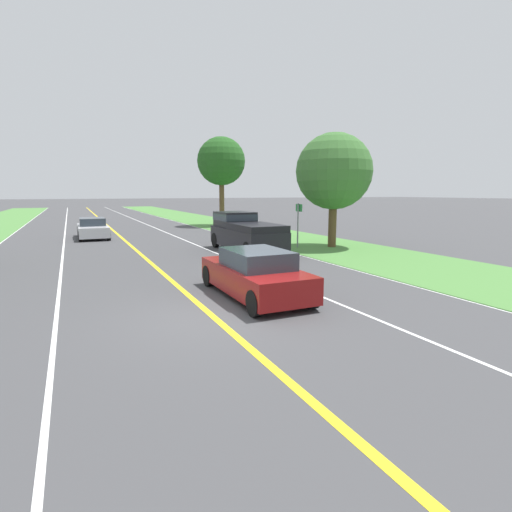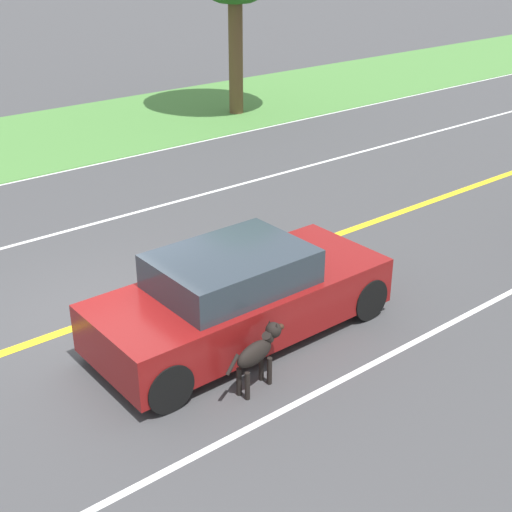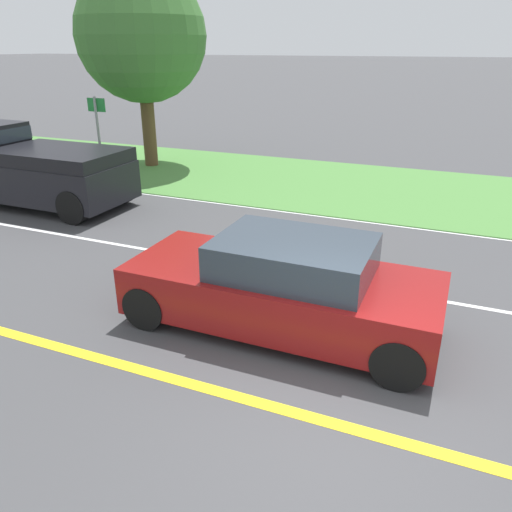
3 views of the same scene
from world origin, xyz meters
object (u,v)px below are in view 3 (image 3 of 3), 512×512
(street_sign, at_px, (98,127))
(roadside_tree_right_near, at_px, (141,36))
(ego_car, at_px, (283,286))
(pickup_truck, at_px, (18,165))
(dog, at_px, (342,270))

(street_sign, bearing_deg, roadside_tree_right_near, -17.64)
(ego_car, xyz_separation_m, roadside_tree_right_near, (8.36, 7.89, 3.47))
(pickup_truck, bearing_deg, roadside_tree_right_near, -8.02)
(roadside_tree_right_near, bearing_deg, dog, -130.34)
(pickup_truck, distance_m, roadside_tree_right_near, 5.93)
(ego_car, distance_m, roadside_tree_right_near, 12.01)
(pickup_truck, distance_m, street_sign, 3.18)
(ego_car, distance_m, street_sign, 10.73)
(dog, xyz_separation_m, street_sign, (5.36, 9.07, 1.00))
(dog, bearing_deg, street_sign, 49.09)
(ego_car, distance_m, pickup_truck, 9.24)
(dog, relative_size, pickup_truck, 0.20)
(pickup_truck, xyz_separation_m, street_sign, (3.14, -0.11, 0.54))
(pickup_truck, height_order, street_sign, street_sign)
(pickup_truck, relative_size, street_sign, 2.30)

